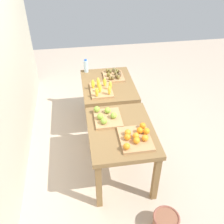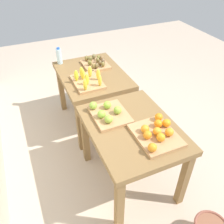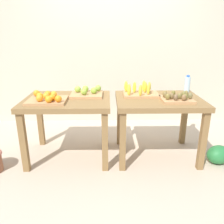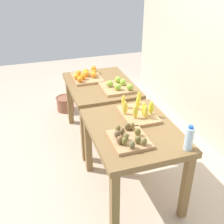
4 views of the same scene
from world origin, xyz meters
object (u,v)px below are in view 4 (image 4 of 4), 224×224
(banana_crate, at_px, (138,112))
(kiwi_bin, at_px, (129,138))
(display_table_right, at_px, (133,139))
(water_bottle, at_px, (189,138))
(apple_bin, at_px, (117,86))
(wicker_basket, at_px, (65,103))
(orange_bin, at_px, (86,76))
(display_table_left, at_px, (101,92))

(banana_crate, bearing_deg, kiwi_bin, -32.46)
(display_table_right, bearing_deg, kiwi_bin, -33.20)
(water_bottle, bearing_deg, banana_crate, -164.98)
(apple_bin, xyz_separation_m, banana_crate, (0.68, -0.02, 0.01))
(apple_bin, height_order, wicker_basket, apple_bin)
(water_bottle, xyz_separation_m, wicker_basket, (-2.44, -0.66, -0.76))
(orange_bin, distance_m, apple_bin, 0.52)
(kiwi_bin, bearing_deg, apple_bin, 166.02)
(display_table_right, height_order, kiwi_bin, kiwi_bin)
(display_table_right, relative_size, wicker_basket, 3.51)
(apple_bin, distance_m, banana_crate, 0.68)
(display_table_right, relative_size, kiwi_bin, 2.89)
(display_table_left, relative_size, display_table_right, 1.00)
(display_table_right, bearing_deg, display_table_left, 180.00)
(display_table_right, distance_m, water_bottle, 0.58)
(display_table_right, xyz_separation_m, wicker_basket, (-2.00, -0.35, -0.54))
(banana_crate, height_order, water_bottle, water_bottle)
(orange_bin, xyz_separation_m, wicker_basket, (-0.67, -0.22, -0.70))
(orange_bin, distance_m, wicker_basket, 0.99)
(display_table_right, distance_m, apple_bin, 0.91)
(banana_crate, xyz_separation_m, kiwi_bin, (0.39, -0.25, -0.01))
(apple_bin, bearing_deg, banana_crate, -1.41)
(display_table_left, distance_m, banana_crate, 0.93)
(wicker_basket, bearing_deg, display_table_left, 21.71)
(display_table_right, distance_m, orange_bin, 1.34)
(display_table_left, xyz_separation_m, water_bottle, (1.56, 0.31, 0.22))
(display_table_left, bearing_deg, apple_bin, 32.50)
(orange_bin, relative_size, apple_bin, 1.10)
(display_table_left, bearing_deg, kiwi_bin, -5.21)
(wicker_basket, bearing_deg, display_table_right, 9.93)
(orange_bin, xyz_separation_m, banana_crate, (1.11, 0.26, 0.01))
(display_table_right, relative_size, orange_bin, 2.36)
(kiwi_bin, distance_m, wicker_basket, 2.30)
(display_table_left, distance_m, wicker_basket, 1.09)
(apple_bin, bearing_deg, wicker_basket, -155.87)
(wicker_basket, bearing_deg, water_bottle, 15.05)
(display_table_right, height_order, wicker_basket, display_table_right)
(apple_bin, bearing_deg, kiwi_bin, -13.98)
(orange_bin, relative_size, water_bottle, 1.94)
(kiwi_bin, height_order, water_bottle, water_bottle)
(display_table_left, relative_size, wicker_basket, 3.51)
(apple_bin, xyz_separation_m, kiwi_bin, (1.07, -0.27, -0.00))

